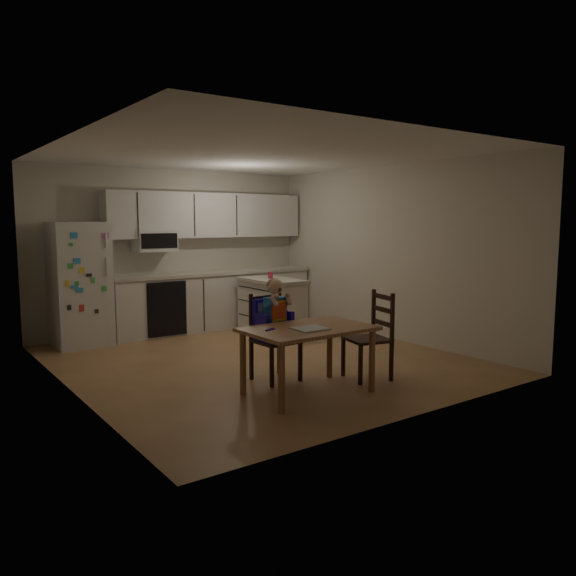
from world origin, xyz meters
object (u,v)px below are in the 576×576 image
(chair_side, at_px, (375,329))
(dining_table, at_px, (308,336))
(red_cup, at_px, (270,275))
(refrigerator, at_px, (80,284))
(kitchen_island, at_px, (272,306))
(chair_booster, at_px, (273,319))

(chair_side, bearing_deg, dining_table, -75.30)
(red_cup, relative_size, dining_table, 0.08)
(red_cup, bearing_deg, dining_table, -116.87)
(refrigerator, relative_size, red_cup, 17.42)
(kitchen_island, xyz_separation_m, dining_table, (-1.36, -2.66, 0.15))
(red_cup, height_order, chair_side, chair_side)
(refrigerator, relative_size, dining_table, 1.36)
(refrigerator, bearing_deg, chair_side, -58.86)
(kitchen_island, distance_m, dining_table, 3.00)
(refrigerator, height_order, chair_booster, refrigerator)
(red_cup, distance_m, chair_booster, 2.53)
(refrigerator, xyz_separation_m, red_cup, (2.58, -0.85, 0.05))
(red_cup, bearing_deg, refrigerator, 161.70)
(refrigerator, height_order, dining_table, refrigerator)
(kitchen_island, distance_m, chair_side, 2.67)
(kitchen_island, bearing_deg, refrigerator, 160.41)
(refrigerator, distance_m, chair_side, 4.16)
(red_cup, relative_size, chair_booster, 0.09)
(chair_booster, bearing_deg, refrigerator, 110.19)
(refrigerator, distance_m, dining_table, 3.78)
(red_cup, xyz_separation_m, chair_booster, (-1.38, -2.11, -0.23))
(red_cup, xyz_separation_m, dining_table, (-1.38, -2.72, -0.32))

